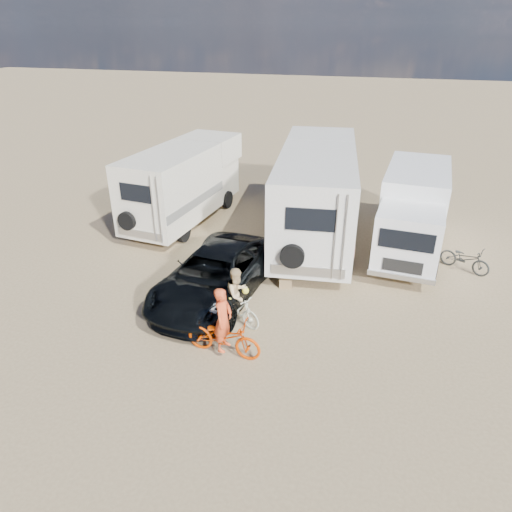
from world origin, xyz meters
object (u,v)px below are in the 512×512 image
(dark_suv, at_px, (215,275))
(crate, at_px, (286,282))
(rider_man, at_px, (223,325))
(rider_woman, at_px, (237,299))
(bike_woman, at_px, (237,309))
(rv_main, at_px, (316,196))
(bike_parked, at_px, (465,259))
(rv_left, at_px, (184,185))
(box_truck, at_px, (412,213))
(bike_man, at_px, (224,337))
(cooler, at_px, (302,262))

(dark_suv, distance_m, crate, 2.42)
(rider_man, height_order, rider_woman, rider_man)
(bike_woman, distance_m, crate, 2.60)
(rv_main, distance_m, bike_woman, 6.69)
(rv_main, height_order, bike_woman, rv_main)
(dark_suv, height_order, rider_woman, rider_woman)
(rv_main, bearing_deg, bike_parked, -19.75)
(rv_main, height_order, rider_man, rv_main)
(rider_man, bearing_deg, rv_main, -3.35)
(dark_suv, xyz_separation_m, rider_man, (1.20, -2.61, 0.12))
(rv_main, height_order, rv_left, rv_main)
(dark_suv, distance_m, bike_parked, 8.70)
(rv_left, relative_size, dark_suv, 1.22)
(rider_man, relative_size, bike_parked, 1.03)
(rv_main, relative_size, rv_left, 1.27)
(rv_left, height_order, rider_woman, rv_left)
(rv_left, height_order, box_truck, rv_left)
(dark_suv, bearing_deg, bike_woman, -41.49)
(rv_main, height_order, crate, rv_main)
(crate, bearing_deg, rv_main, 86.48)
(rider_woman, bearing_deg, box_truck, -12.25)
(bike_woman, bearing_deg, rv_main, 14.37)
(box_truck, relative_size, dark_suv, 1.19)
(box_truck, xyz_separation_m, rider_woman, (-4.73, -6.39, -0.68))
(rider_man, relative_size, rider_woman, 1.12)
(bike_man, xyz_separation_m, crate, (0.79, 3.85, -0.37))
(rider_woman, bearing_deg, rv_left, 57.96)
(rider_man, distance_m, cooler, 5.45)
(dark_suv, height_order, rider_man, rider_man)
(box_truck, distance_m, bike_woman, 8.01)
(bike_parked, xyz_separation_m, crate, (-5.74, -2.75, -0.29))
(rv_left, height_order, bike_man, rv_left)
(bike_man, distance_m, bike_woman, 1.42)
(rv_left, bearing_deg, bike_man, -54.55)
(dark_suv, bearing_deg, rv_main, 72.42)
(bike_parked, bearing_deg, box_truck, 85.85)
(bike_man, relative_size, cooler, 3.92)
(box_truck, bearing_deg, rv_left, -178.30)
(box_truck, distance_m, crate, 5.68)
(rv_left, height_order, bike_parked, rv_left)
(rider_woman, relative_size, bike_parked, 0.92)
(rider_woman, xyz_separation_m, crate, (0.88, 2.43, -0.63))
(dark_suv, distance_m, bike_woman, 1.65)
(dark_suv, distance_m, rider_woman, 1.63)
(rider_woman, bearing_deg, cooler, 8.11)
(rv_main, xyz_separation_m, rider_woman, (-1.13, -6.47, -0.97))
(bike_man, distance_m, rider_man, 0.36)
(rv_left, bearing_deg, cooler, -21.45)
(rv_left, xyz_separation_m, rider_man, (4.66, -8.28, -0.70))
(rv_left, height_order, cooler, rv_left)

